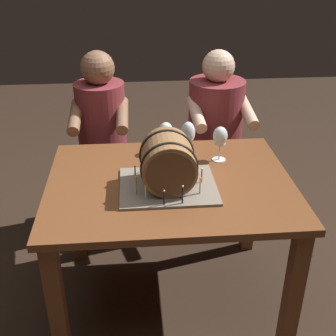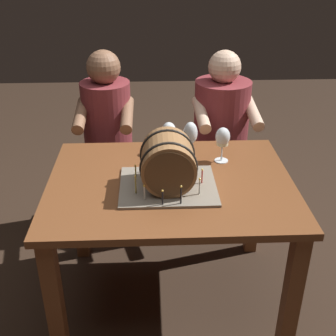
% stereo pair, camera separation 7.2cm
% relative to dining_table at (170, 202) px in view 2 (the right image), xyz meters
% --- Properties ---
extents(ground_plane, '(8.00, 8.00, 0.00)m').
position_rel_dining_table_xyz_m(ground_plane, '(0.00, 0.00, -0.61)').
color(ground_plane, '#332319').
extents(dining_table, '(1.16, 0.89, 0.73)m').
position_rel_dining_table_xyz_m(dining_table, '(0.00, 0.00, 0.00)').
color(dining_table, brown).
rests_on(dining_table, ground).
extents(barrel_cake, '(0.44, 0.37, 0.26)m').
position_rel_dining_table_xyz_m(barrel_cake, '(-0.01, -0.06, 0.24)').
color(barrel_cake, gray).
rests_on(barrel_cake, dining_table).
extents(wine_glass_red, '(0.07, 0.07, 0.17)m').
position_rel_dining_table_xyz_m(wine_glass_red, '(0.01, 0.31, 0.23)').
color(wine_glass_red, white).
rests_on(wine_glass_red, dining_table).
extents(wine_glass_empty, '(0.07, 0.07, 0.21)m').
position_rel_dining_table_xyz_m(wine_glass_empty, '(0.11, 0.22, 0.26)').
color(wine_glass_empty, white).
rests_on(wine_glass_empty, dining_table).
extents(wine_glass_white, '(0.07, 0.07, 0.18)m').
position_rel_dining_table_xyz_m(wine_glass_white, '(0.27, 0.20, 0.24)').
color(wine_glass_white, white).
rests_on(wine_glass_white, dining_table).
extents(person_seated_left, '(0.35, 0.45, 1.17)m').
position_rel_dining_table_xyz_m(person_seated_left, '(-0.36, 0.76, -0.09)').
color(person_seated_left, '#4C1B1E').
rests_on(person_seated_left, ground).
extents(person_seated_right, '(0.40, 0.48, 1.16)m').
position_rel_dining_table_xyz_m(person_seated_right, '(0.36, 0.76, -0.07)').
color(person_seated_right, '#4C1B1E').
rests_on(person_seated_right, ground).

